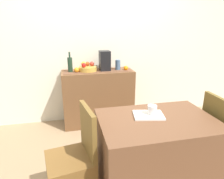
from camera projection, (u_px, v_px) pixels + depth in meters
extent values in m
cube|color=#977B5A|center=(117.00, 155.00, 2.54)|extent=(6.40, 6.40, 0.02)
cube|color=silver|center=(100.00, 39.00, 3.22)|extent=(6.40, 0.06, 2.70)
cube|color=brown|center=(98.00, 98.00, 3.24)|extent=(1.12, 0.42, 0.89)
cube|color=brown|center=(98.00, 71.00, 3.10)|extent=(1.05, 0.32, 0.01)
cylinder|color=gold|center=(88.00, 69.00, 3.05)|extent=(0.28, 0.28, 0.07)
sphere|color=#A63F1A|center=(88.00, 64.00, 3.08)|extent=(0.07, 0.07, 0.07)
sphere|color=red|center=(84.00, 65.00, 2.96)|extent=(0.07, 0.07, 0.07)
sphere|color=#B63527|center=(92.00, 64.00, 3.07)|extent=(0.07, 0.07, 0.07)
sphere|color=gold|center=(84.00, 64.00, 3.04)|extent=(0.08, 0.08, 0.08)
cylinder|color=#1F3726|center=(70.00, 65.00, 2.98)|extent=(0.07, 0.07, 0.22)
cylinder|color=#1F3726|center=(69.00, 55.00, 2.93)|extent=(0.03, 0.03, 0.08)
cube|color=black|center=(105.00, 61.00, 3.08)|extent=(0.16, 0.18, 0.31)
cylinder|color=slate|center=(118.00, 65.00, 3.14)|extent=(0.08, 0.08, 0.16)
sphere|color=orange|center=(77.00, 70.00, 2.98)|extent=(0.08, 0.08, 0.08)
sphere|color=orange|center=(126.00, 68.00, 3.12)|extent=(0.07, 0.07, 0.07)
cube|color=brown|center=(155.00, 153.00, 1.95)|extent=(1.08, 0.74, 0.74)
cube|color=white|center=(148.00, 115.00, 1.89)|extent=(0.32, 0.26, 0.02)
cylinder|color=silver|center=(152.00, 111.00, 1.89)|extent=(0.09, 0.09, 0.11)
cube|color=brown|center=(71.00, 178.00, 1.82)|extent=(0.46, 0.46, 0.45)
cube|color=brown|center=(88.00, 131.00, 1.75)|extent=(0.11, 0.40, 0.45)
cube|color=brown|center=(224.00, 154.00, 2.16)|extent=(0.41, 0.41, 0.45)
cube|color=brown|center=(216.00, 118.00, 1.99)|extent=(0.05, 0.40, 0.45)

